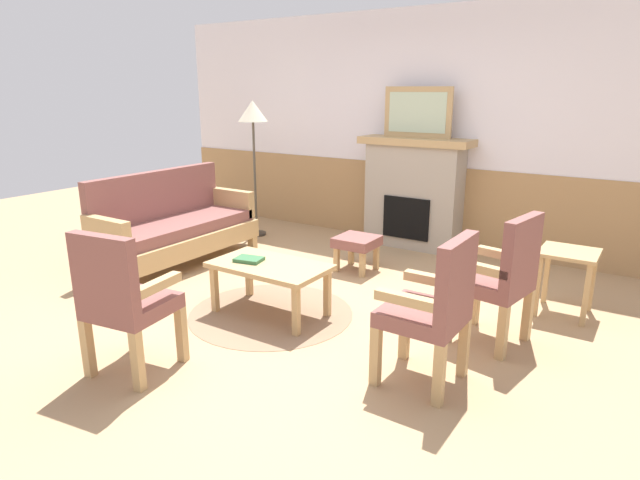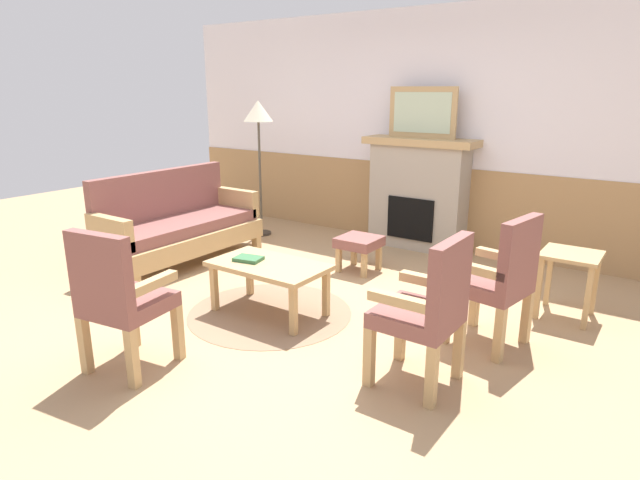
# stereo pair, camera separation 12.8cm
# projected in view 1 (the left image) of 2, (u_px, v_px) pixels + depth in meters

# --- Properties ---
(ground_plane) EXTENTS (14.00, 14.00, 0.00)m
(ground_plane) POSITION_uv_depth(u_px,v_px,m) (297.00, 312.00, 4.50)
(ground_plane) COLOR tan
(wall_back) EXTENTS (7.20, 0.14, 2.70)m
(wall_back) POSITION_uv_depth(u_px,v_px,m) (425.00, 133.00, 6.23)
(wall_back) COLOR white
(wall_back) RESTS_ON ground_plane
(fireplace) EXTENTS (1.30, 0.44, 1.28)m
(fireplace) POSITION_uv_depth(u_px,v_px,m) (414.00, 192.00, 6.21)
(fireplace) COLOR #A39989
(fireplace) RESTS_ON ground_plane
(framed_picture) EXTENTS (0.80, 0.04, 0.56)m
(framed_picture) POSITION_uv_depth(u_px,v_px,m) (418.00, 112.00, 5.96)
(framed_picture) COLOR tan
(framed_picture) RESTS_ON fireplace
(couch) EXTENTS (0.70, 1.80, 0.98)m
(couch) POSITION_uv_depth(u_px,v_px,m) (175.00, 228.00, 5.64)
(couch) COLOR tan
(couch) RESTS_ON ground_plane
(coffee_table) EXTENTS (0.96, 0.56, 0.44)m
(coffee_table) POSITION_uv_depth(u_px,v_px,m) (270.00, 270.00, 4.37)
(coffee_table) COLOR tan
(coffee_table) RESTS_ON ground_plane
(round_rug) EXTENTS (1.37, 1.37, 0.01)m
(round_rug) POSITION_uv_depth(u_px,v_px,m) (271.00, 313.00, 4.47)
(round_rug) COLOR #896B51
(round_rug) RESTS_ON ground_plane
(book_on_table) EXTENTS (0.25, 0.20, 0.03)m
(book_on_table) POSITION_uv_depth(u_px,v_px,m) (249.00, 259.00, 4.41)
(book_on_table) COLOR #33663D
(book_on_table) RESTS_ON coffee_table
(footstool) EXTENTS (0.40, 0.40, 0.36)m
(footstool) POSITION_uv_depth(u_px,v_px,m) (357.00, 244.00, 5.46)
(footstool) COLOR tan
(footstool) RESTS_ON ground_plane
(armchair_near_fireplace) EXTENTS (0.49, 0.49, 0.98)m
(armchair_near_fireplace) POSITION_uv_depth(u_px,v_px,m) (434.00, 305.00, 3.27)
(armchair_near_fireplace) COLOR tan
(armchair_near_fireplace) RESTS_ON ground_plane
(armchair_by_window_left) EXTENTS (0.56, 0.56, 0.98)m
(armchair_by_window_left) POSITION_uv_depth(u_px,v_px,m) (501.00, 274.00, 3.81)
(armchair_by_window_left) COLOR tan
(armchair_by_window_left) RESTS_ON ground_plane
(armchair_front_left) EXTENTS (0.54, 0.54, 0.98)m
(armchair_front_left) POSITION_uv_depth(u_px,v_px,m) (123.00, 297.00, 3.39)
(armchair_front_left) COLOR tan
(armchair_front_left) RESTS_ON ground_plane
(side_table) EXTENTS (0.44, 0.44, 0.55)m
(side_table) POSITION_uv_depth(u_px,v_px,m) (568.00, 264.00, 4.35)
(side_table) COLOR tan
(side_table) RESTS_ON ground_plane
(floor_lamp_by_couch) EXTENTS (0.36, 0.36, 1.68)m
(floor_lamp_by_couch) POSITION_uv_depth(u_px,v_px,m) (253.00, 120.00, 6.48)
(floor_lamp_by_couch) COLOR #332D28
(floor_lamp_by_couch) RESTS_ON ground_plane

